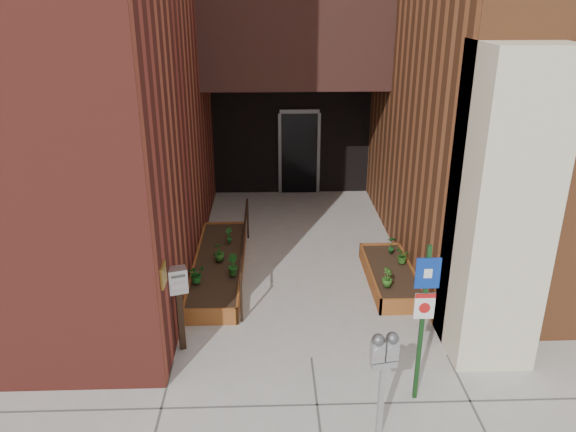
{
  "coord_description": "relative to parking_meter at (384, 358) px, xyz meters",
  "views": [
    {
      "loc": [
        -0.58,
        -6.78,
        4.97
      ],
      "look_at": [
        -0.28,
        1.8,
        1.51
      ],
      "focal_mm": 35.0,
      "sensor_mm": 36.0,
      "label": 1
    }
  ],
  "objects": [
    {
      "name": "sign_post",
      "position": [
        0.6,
        0.63,
        0.25
      ],
      "size": [
        0.3,
        0.07,
        2.2
      ],
      "color": "#153A16",
      "rests_on": "ground"
    },
    {
      "name": "planter_right",
      "position": [
        0.91,
        3.73,
        -0.97
      ],
      "size": [
        0.8,
        2.2,
        0.3
      ],
      "color": "brown",
      "rests_on": "ground"
    },
    {
      "name": "parking_meter",
      "position": [
        0.0,
        0.0,
        0.0
      ],
      "size": [
        0.33,
        0.18,
        1.43
      ],
      "color": "#A2A3A5",
      "rests_on": "ground"
    },
    {
      "name": "shrub_left_b",
      "position": [
        -1.94,
        3.59,
        -0.61
      ],
      "size": [
        0.28,
        0.28,
        0.38
      ],
      "primitive_type": "imported",
      "rotation": [
        0.0,
        0.0,
        2.02
      ],
      "color": "#184F16",
      "rests_on": "planter_left"
    },
    {
      "name": "shrub_right_b",
      "position": [
        1.04,
        4.37,
        -0.63
      ],
      "size": [
        0.2,
        0.2,
        0.35
      ],
      "primitive_type": "imported",
      "rotation": [
        0.0,
        0.0,
        3.04
      ],
      "color": "#17511C",
      "rests_on": "planter_right"
    },
    {
      "name": "planter_left",
      "position": [
        -2.24,
        4.23,
        -0.97
      ],
      "size": [
        0.9,
        3.6,
        0.3
      ],
      "color": "brown",
      "rests_on": "ground"
    },
    {
      "name": "ground",
      "position": [
        -0.69,
        1.53,
        -1.11
      ],
      "size": [
        80.0,
        80.0,
        0.0
      ],
      "primitive_type": "plane",
      "color": "#9E9991",
      "rests_on": "ground"
    },
    {
      "name": "shrub_left_c",
      "position": [
        -2.22,
        4.17,
        -0.63
      ],
      "size": [
        0.24,
        0.24,
        0.35
      ],
      "primitive_type": "imported",
      "rotation": [
        0.0,
        0.0,
        3.38
      ],
      "color": "#245618",
      "rests_on": "planter_left"
    },
    {
      "name": "payment_dropbox",
      "position": [
        -2.59,
        1.84,
        -0.14
      ],
      "size": [
        0.31,
        0.27,
        1.33
      ],
      "color": "black",
      "rests_on": "ground"
    },
    {
      "name": "shrub_left_d",
      "position": [
        -2.09,
        4.95,
        -0.64
      ],
      "size": [
        0.24,
        0.24,
        0.32
      ],
      "primitive_type": "imported",
      "rotation": [
        0.0,
        0.0,
        5.46
      ],
      "color": "#1C6320",
      "rests_on": "planter_left"
    },
    {
      "name": "handrail",
      "position": [
        -1.74,
        4.18,
        -0.36
      ],
      "size": [
        0.04,
        3.34,
        0.9
      ],
      "color": "black",
      "rests_on": "ground"
    },
    {
      "name": "shrub_right_a",
      "position": [
        0.7,
        3.09,
        -0.64
      ],
      "size": [
        0.26,
        0.26,
        0.33
      ],
      "primitive_type": "imported",
      "rotation": [
        0.0,
        0.0,
        0.89
      ],
      "color": "#2C5F1B",
      "rests_on": "planter_right"
    },
    {
      "name": "shrub_left_a",
      "position": [
        -2.54,
        3.34,
        -0.65
      ],
      "size": [
        0.4,
        0.4,
        0.32
      ],
      "primitive_type": "imported",
      "rotation": [
        0.0,
        0.0,
        0.78
      ],
      "color": "#1B5F1C",
      "rests_on": "planter_left"
    },
    {
      "name": "shrub_right_c",
      "position": [
        1.16,
        3.94,
        -0.66
      ],
      "size": [
        0.3,
        0.3,
        0.3
      ],
      "primitive_type": "imported",
      "rotation": [
        0.0,
        0.0,
        4.57
      ],
      "color": "#2B631C",
      "rests_on": "planter_right"
    }
  ]
}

